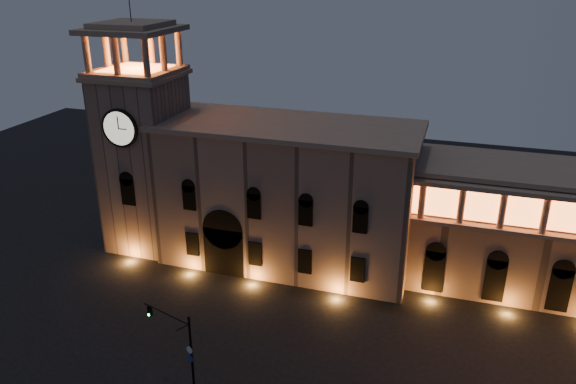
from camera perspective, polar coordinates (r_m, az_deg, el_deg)
name	(u,v)px	position (r m, az deg, el deg)	size (l,w,h in m)	color
ground	(236,375)	(53.85, -5.35, -18.00)	(160.00, 160.00, 0.00)	black
government_building	(287,195)	(67.57, -0.14, -0.27)	(30.80, 12.80, 17.60)	#8E6D5C
clock_tower	(145,153)	(72.86, -14.36, 3.85)	(9.80, 9.80, 32.40)	#8E6D5C
traffic_light	(183,349)	(50.52, -10.60, -15.45)	(5.51, 2.00, 7.88)	black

